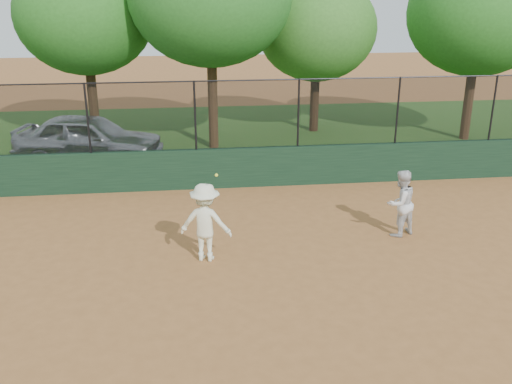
{
  "coord_description": "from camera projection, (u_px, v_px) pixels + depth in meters",
  "views": [
    {
      "loc": [
        -0.67,
        -10.13,
        5.74
      ],
      "look_at": [
        0.8,
        2.2,
        1.2
      ],
      "focal_mm": 40.0,
      "sensor_mm": 36.0,
      "label": 1
    }
  ],
  "objects": [
    {
      "name": "parked_car",
      "position": [
        89.0,
        139.0,
        19.16
      ],
      "size": [
        5.24,
        2.98,
        1.68
      ],
      "primitive_type": "imported",
      "rotation": [
        0.0,
        0.0,
        1.36
      ],
      "color": "#A1A5AA",
      "rests_on": "ground"
    },
    {
      "name": "player_second",
      "position": [
        400.0,
        203.0,
        13.6
      ],
      "size": [
        0.99,
        0.9,
        1.64
      ],
      "primitive_type": "imported",
      "rotation": [
        0.0,
        0.0,
        3.58
      ],
      "color": "silver",
      "rests_on": "ground"
    },
    {
      "name": "tree_1",
      "position": [
        85.0,
        15.0,
        20.35
      ],
      "size": [
        4.93,
        4.48,
        6.83
      ],
      "color": "#3F2A16",
      "rests_on": "ground"
    },
    {
      "name": "ground",
      "position": [
        230.0,
        287.0,
        11.49
      ],
      "size": [
        80.0,
        80.0,
        0.0
      ],
      "primitive_type": "plane",
      "color": "#9D6132",
      "rests_on": "ground"
    },
    {
      "name": "back_wall",
      "position": [
        214.0,
        168.0,
        16.88
      ],
      "size": [
        26.0,
        0.2,
        1.2
      ],
      "primitive_type": "cube",
      "color": "#183620",
      "rests_on": "ground"
    },
    {
      "name": "player_main",
      "position": [
        205.0,
        222.0,
        12.34
      ],
      "size": [
        1.27,
        0.94,
        2.12
      ],
      "color": "white",
      "rests_on": "ground"
    },
    {
      "name": "tree_3",
      "position": [
        317.0,
        29.0,
        22.32
      ],
      "size": [
        4.71,
        4.28,
        6.12
      ],
      "color": "#382312",
      "rests_on": "ground"
    },
    {
      "name": "grass_strip",
      "position": [
        207.0,
        137.0,
        22.68
      ],
      "size": [
        36.0,
        12.0,
        0.01
      ],
      "primitive_type": "cube",
      "color": "#244816",
      "rests_on": "ground"
    },
    {
      "name": "tree_4",
      "position": [
        480.0,
        13.0,
        20.85
      ],
      "size": [
        5.31,
        4.83,
        7.04
      ],
      "color": "#4B2E1B",
      "rests_on": "ground"
    },
    {
      "name": "fence_assembly",
      "position": [
        212.0,
        114.0,
        16.31
      ],
      "size": [
        26.0,
        0.06,
        2.0
      ],
      "color": "black",
      "rests_on": "back_wall"
    }
  ]
}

